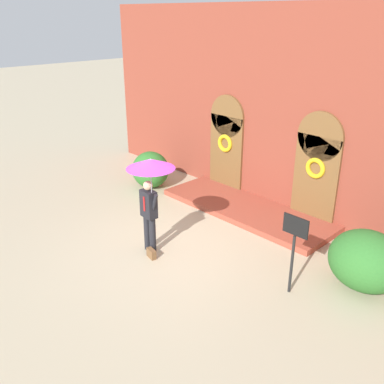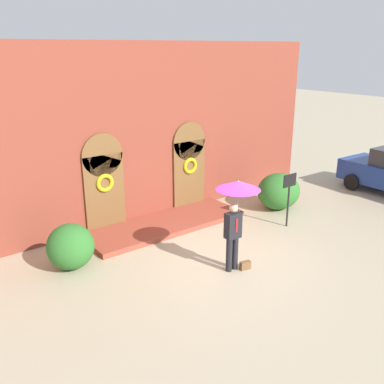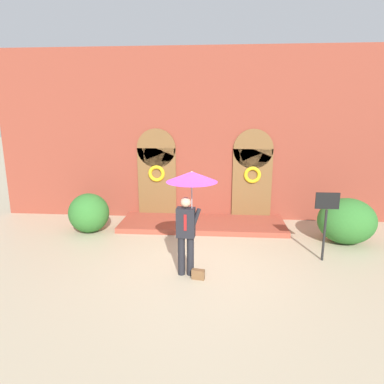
% 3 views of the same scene
% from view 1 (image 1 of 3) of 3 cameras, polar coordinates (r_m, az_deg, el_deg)
% --- Properties ---
extents(ground_plane, '(80.00, 80.00, 0.00)m').
position_cam_1_polar(ground_plane, '(10.55, -3.52, -7.54)').
color(ground_plane, tan).
extents(building_facade, '(14.00, 2.30, 5.60)m').
position_cam_1_polar(building_facade, '(12.47, 11.09, 10.14)').
color(building_facade, brown).
rests_on(building_facade, ground).
extents(person_with_umbrella, '(1.10, 1.10, 2.36)m').
position_cam_1_polar(person_with_umbrella, '(9.63, -5.60, 1.93)').
color(person_with_umbrella, black).
rests_on(person_with_umbrella, ground).
extents(handbag, '(0.30, 0.17, 0.22)m').
position_cam_1_polar(handbag, '(10.17, -5.43, -8.16)').
color(handbag, brown).
rests_on(handbag, ground).
extents(sign_post, '(0.56, 0.06, 1.72)m').
position_cam_1_polar(sign_post, '(8.68, 13.45, -6.52)').
color(sign_post, black).
rests_on(sign_post, ground).
extents(shrub_left, '(1.21, 1.19, 1.19)m').
position_cam_1_polar(shrub_left, '(14.01, -5.55, 2.98)').
color(shrub_left, '#2D6B28').
rests_on(shrub_left, ground).
extents(shrub_right, '(1.57, 1.38, 1.27)m').
position_cam_1_polar(shrub_right, '(9.55, 22.24, -8.49)').
color(shrub_right, '#2D6B28').
rests_on(shrub_right, ground).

